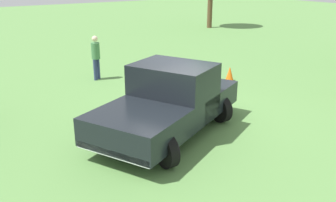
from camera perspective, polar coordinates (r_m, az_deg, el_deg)
ground_plane at (r=10.52m, az=2.80°, el=-2.80°), size 80.00×80.00×0.00m
pickup_truck at (r=9.33m, az=0.37°, el=0.30°), size 3.79×4.98×1.79m
person_visitor at (r=14.39m, az=-11.08°, el=6.95°), size 0.45×0.45×1.69m
traffic_cone at (r=14.31m, az=9.50°, el=4.17°), size 0.32×0.32×0.55m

